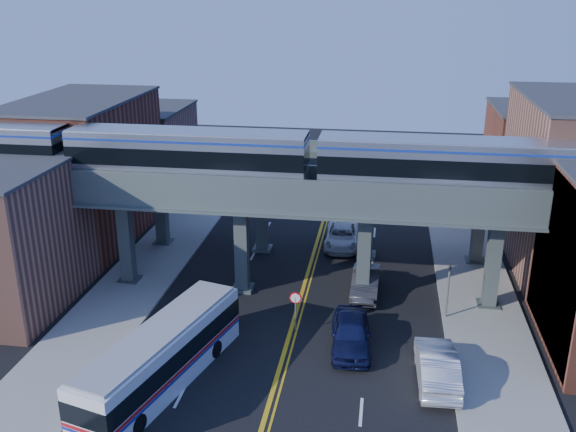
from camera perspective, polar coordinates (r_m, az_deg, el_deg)
The scene contains 20 objects.
ground at distance 36.08m, azimuth -0.51°, elevation -12.59°, with size 120.00×120.00×0.00m, color black.
sidewalk_west at distance 47.38m, azimuth -12.41°, elevation -4.64°, with size 5.00×70.00×0.16m, color gray.
sidewalk_east at distance 44.92m, azimuth 16.37°, elevation -6.43°, with size 5.00×70.00×0.16m, color gray.
building_west_a at distance 43.92m, azimuth -24.19°, elevation -1.74°, with size 8.00×10.00×9.00m, color #8D5A49.
building_west_b at distance 53.49m, azimuth -17.62°, elevation 3.90°, with size 8.00×14.00×11.00m, color brown.
building_west_c at distance 65.35m, azimuth -12.59°, elevation 5.80°, with size 8.00×10.00×8.00m, color #8D5A49.
building_east_b at distance 49.81m, azimuth 24.22°, elevation 2.52°, with size 8.00×14.00×12.00m, color #8D5A49.
building_east_c at distance 62.36m, azimuth 21.12°, elevation 4.74°, with size 8.00×10.00×9.00m, color brown.
mural_panel at distance 38.26m, azimuth 22.62°, elevation -4.21°, with size 0.10×9.50×9.50m, color teal.
elevated_viaduct_near at distance 40.46m, azimuth 1.29°, elevation 1.28°, with size 52.00×3.60×7.40m.
elevated_viaduct_far at distance 47.10m, azimuth 2.41°, elevation 3.97°, with size 52.00×3.60×7.40m.
transit_train at distance 41.22m, azimuth -8.89°, elevation 5.45°, with size 47.14×2.96×3.44m.
stop_sign at distance 37.72m, azimuth 0.68°, elevation -7.95°, with size 0.76×0.09×2.63m.
traffic_signal at distance 40.10m, azimuth 14.07°, elevation -5.96°, with size 0.15×0.18×4.10m.
transit_bus at distance 33.94m, azimuth -11.15°, elevation -12.21°, with size 5.58×11.99×3.02m.
car_lane_a at distance 36.76m, azimuth 5.60°, elevation -10.34°, with size 2.19×5.44×1.85m, color #0F1339.
car_lane_b at distance 42.88m, azimuth 6.91°, elevation -5.90°, with size 1.75×5.01×1.65m, color #29292B.
car_lane_c at distance 50.40m, azimuth 4.82°, elevation -1.84°, with size 2.58×5.60×1.56m, color silver.
car_lane_d at distance 58.17m, azimuth 5.66°, elevation 1.09°, with size 2.04×5.01×1.45m, color silver.
car_parked_curb at distance 34.68m, azimuth 13.11°, elevation -12.84°, with size 1.96×5.61×1.85m, color #B7B7BC.
Camera 1 is at (4.95, -30.03, 19.37)m, focal length 40.00 mm.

